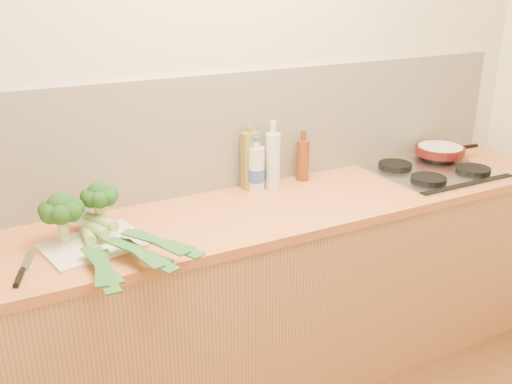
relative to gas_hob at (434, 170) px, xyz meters
The scene contains 15 objects.
room_shell 1.09m from the gas_hob, 163.89° to the left, with size 3.50×3.50×3.50m.
counter 1.12m from the gas_hob, behind, with size 3.20×0.62×0.90m.
gas_hob is the anchor object (origin of this frame).
chopping_board 1.72m from the gas_hob, behind, with size 0.36×0.27×0.01m, color beige.
broccoli_left 1.82m from the gas_hob, behind, with size 0.16×0.17×0.19m.
broccoli_right 1.68m from the gas_hob, behind, with size 0.14×0.15×0.20m.
leek_front 1.74m from the gas_hob, behind, with size 0.11×0.64×0.04m.
leek_mid 1.68m from the gas_hob, behind, with size 0.24×0.61×0.04m.
leek_back 1.65m from the gas_hob, behind, with size 0.35×0.64×0.04m.
chefs_knife 2.00m from the gas_hob, behind, with size 0.11×0.27×0.02m.
skillet 0.22m from the gas_hob, 38.52° to the left, with size 0.38×0.26×0.04m.
oil_tin 0.97m from the gas_hob, 165.71° to the left, with size 0.08×0.05×0.30m.
glass_bottle 0.86m from the gas_hob, 166.33° to the left, with size 0.07×0.07×0.32m.
amber_bottle 0.69m from the gas_hob, 160.80° to the left, with size 0.06×0.06×0.25m.
water_bottle 0.94m from the gas_hob, 167.14° to the left, with size 0.08×0.08×0.24m.
Camera 1 is at (-1.07, -0.81, 1.85)m, focal length 40.00 mm.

